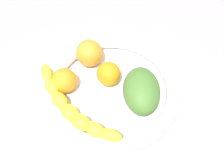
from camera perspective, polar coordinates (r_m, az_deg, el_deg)
name	(u,v)px	position (r cm, az deg, el deg)	size (l,w,h in cm)	color
kitchen_counter	(112,99)	(65.08, 0.00, -3.16)	(120.00, 120.00, 3.00)	#9C9698
fruit_bowl	(112,90)	(61.50, 0.00, -1.23)	(30.98, 30.98, 5.15)	white
banana_draped_left	(71,109)	(57.02, -8.81, -5.31)	(20.57, 18.07, 5.36)	yellow
orange_front	(64,80)	(61.18, -10.29, 0.92)	(5.85, 5.85, 5.85)	orange
orange_mid_left	(108,74)	(61.23, -0.80, 2.23)	(5.72, 5.72, 5.72)	orange
orange_mid_right	(89,53)	(64.66, -4.94, 6.66)	(6.60, 6.60, 6.60)	orange
mango_green	(141,90)	(58.45, 6.37, -1.40)	(11.92, 8.28, 6.76)	#4E7C32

